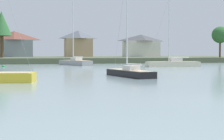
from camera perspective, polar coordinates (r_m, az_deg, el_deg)
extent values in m
cube|color=#4C563D|center=(100.50, -9.22, 1.82)|extent=(230.36, 53.68, 1.25)
cylinder|color=#999999|center=(28.04, -16.94, 10.63)|extent=(3.32, 0.77, 10.70)
cube|color=beige|center=(58.12, 10.23, 0.65)|extent=(9.22, 2.87, 1.52)
cube|color=#CCB78E|center=(58.10, 10.24, 1.42)|extent=(8.66, 2.56, 0.04)
cube|color=silver|center=(58.26, 10.65, 1.71)|extent=(2.09, 1.59, 0.55)
cylinder|color=silver|center=(57.95, 9.61, 6.73)|extent=(0.18, 0.18, 10.68)
cylinder|color=silver|center=(58.50, 11.23, 2.08)|extent=(3.64, 0.38, 0.15)
cylinder|color=silver|center=(58.50, 11.23, 2.12)|extent=(3.28, 0.35, 0.14)
cylinder|color=#999999|center=(57.32, 7.90, 6.76)|extent=(3.65, 0.25, 10.63)
cube|color=gray|center=(65.31, -6.23, 0.92)|extent=(5.32, 9.44, 1.59)
cube|color=#CCB78E|center=(65.29, -6.24, 1.63)|extent=(4.87, 8.83, 0.04)
cube|color=silver|center=(64.88, -6.04, 1.88)|extent=(2.07, 2.41, 0.55)
cylinder|color=silver|center=(66.08, -6.58, 6.73)|extent=(0.18, 0.18, 11.70)
cylinder|color=silver|center=(64.31, -5.76, 2.21)|extent=(1.41, 3.51, 0.15)
cylinder|color=silver|center=(64.31, -5.76, 2.26)|extent=(1.27, 3.16, 0.14)
cylinder|color=#999999|center=(67.69, -7.34, 6.61)|extent=(1.29, 3.48, 11.66)
cube|color=black|center=(32.96, 2.99, -0.96)|extent=(2.91, 7.38, 1.05)
cube|color=#CCB78E|center=(32.93, 3.00, -0.02)|extent=(2.63, 6.92, 0.04)
cube|color=silver|center=(32.60, 3.29, 0.36)|extent=(1.37, 1.74, 0.43)
cylinder|color=silver|center=(33.59, 2.56, 8.88)|extent=(0.14, 0.14, 10.32)
cylinder|color=silver|center=(32.15, 3.71, 0.89)|extent=(0.58, 2.86, 0.11)
cylinder|color=silver|center=(32.15, 3.71, 0.98)|extent=(0.56, 2.58, 0.14)
cylinder|color=#999999|center=(34.87, 1.46, 8.62)|extent=(0.48, 2.85, 10.27)
sphere|color=#1E8C47|center=(59.78, -17.85, 0.58)|extent=(0.50, 0.50, 0.50)
torus|color=#333338|center=(59.77, -17.86, 0.86)|extent=(0.12, 0.12, 0.02)
cylinder|color=brown|center=(94.73, 17.76, 3.56)|extent=(0.49, 0.49, 5.00)
sphere|color=#2D602D|center=(94.85, 17.79, 5.67)|extent=(4.44, 4.44, 4.44)
cylinder|color=brown|center=(89.65, -18.10, 4.85)|extent=(0.87, 0.87, 8.89)
cone|color=#336B38|center=(89.91, -18.14, 7.47)|extent=(5.02, 5.02, 6.14)
cube|color=tan|center=(108.30, -5.71, 3.77)|extent=(8.28, 6.17, 5.77)
pyramid|color=#565B66|center=(108.45, -5.72, 5.98)|extent=(8.94, 6.66, 2.60)
cube|color=silver|center=(106.25, 4.93, 3.56)|extent=(10.47, 6.11, 4.91)
pyramid|color=#47474C|center=(106.36, 4.94, 5.43)|extent=(11.30, 6.60, 2.04)
cube|color=gray|center=(107.48, -16.15, 3.52)|extent=(10.82, 6.51, 5.17)
pyramid|color=brown|center=(107.61, -16.18, 5.61)|extent=(11.68, 7.03, 2.68)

